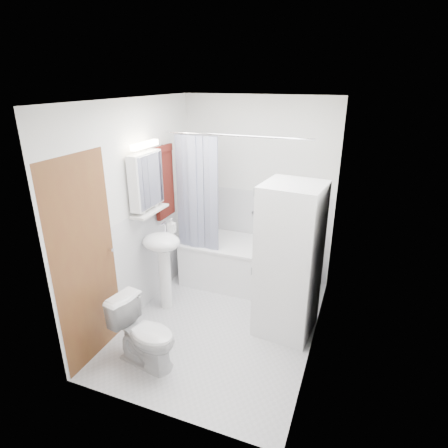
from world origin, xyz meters
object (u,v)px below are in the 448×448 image
(sink, at_px, (163,254))
(washer_dryer, at_px, (289,261))
(bathtub, at_px, (242,262))
(toilet, at_px, (145,334))

(sink, height_order, washer_dryer, washer_dryer)
(sink, bearing_deg, bathtub, 50.82)
(bathtub, bearing_deg, washer_dryer, -44.42)
(washer_dryer, xyz_separation_m, toilet, (-1.13, -1.00, -0.50))
(washer_dryer, relative_size, toilet, 2.47)
(bathtub, relative_size, toilet, 2.30)
(washer_dryer, distance_m, toilet, 1.59)
(toilet, bearing_deg, bathtub, -2.03)
(sink, bearing_deg, toilet, -71.40)
(bathtub, distance_m, washer_dryer, 1.16)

